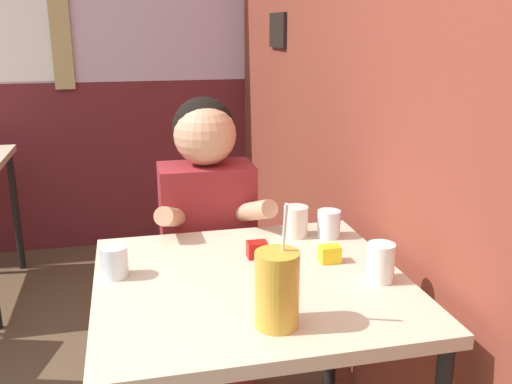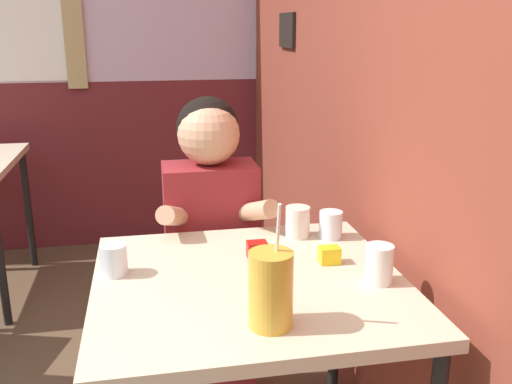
# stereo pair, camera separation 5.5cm
# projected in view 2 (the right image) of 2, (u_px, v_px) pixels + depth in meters

# --- Properties ---
(brick_wall_right) EXTENTS (0.08, 4.79, 2.70)m
(brick_wall_right) POSITION_uv_depth(u_px,v_px,m) (326.00, 48.00, 2.44)
(brick_wall_right) COLOR brown
(brick_wall_right) RESTS_ON ground_plane
(back_wall) EXTENTS (5.53, 0.09, 2.70)m
(back_wall) POSITION_uv_depth(u_px,v_px,m) (54.00, 40.00, 3.54)
(back_wall) COLOR silver
(back_wall) RESTS_ON ground_plane
(main_table) EXTENTS (0.86, 0.81, 0.77)m
(main_table) POSITION_uv_depth(u_px,v_px,m) (250.00, 304.00, 1.60)
(main_table) COLOR beige
(main_table) RESTS_ON ground_plane
(person_seated) EXTENTS (0.42, 0.42, 1.21)m
(person_seated) POSITION_uv_depth(u_px,v_px,m) (211.00, 244.00, 2.14)
(person_seated) COLOR maroon
(person_seated) RESTS_ON ground_plane
(cocktail_pitcher) EXTENTS (0.10, 0.10, 0.30)m
(cocktail_pitcher) POSITION_uv_depth(u_px,v_px,m) (271.00, 290.00, 1.31)
(cocktail_pitcher) COLOR gold
(cocktail_pitcher) RESTS_ON main_table
(glass_near_pitcher) EXTENTS (0.08, 0.08, 0.09)m
(glass_near_pitcher) POSITION_uv_depth(u_px,v_px,m) (331.00, 225.00, 1.88)
(glass_near_pitcher) COLOR silver
(glass_near_pitcher) RESTS_ON main_table
(glass_center) EXTENTS (0.08, 0.08, 0.11)m
(glass_center) POSITION_uv_depth(u_px,v_px,m) (379.00, 264.00, 1.55)
(glass_center) COLOR silver
(glass_center) RESTS_ON main_table
(glass_far_side) EXTENTS (0.08, 0.08, 0.10)m
(glass_far_side) POSITION_uv_depth(u_px,v_px,m) (298.00, 222.00, 1.89)
(glass_far_side) COLOR silver
(glass_far_side) RESTS_ON main_table
(glass_by_brick) EXTENTS (0.08, 0.08, 0.09)m
(glass_by_brick) POSITION_uv_depth(u_px,v_px,m) (114.00, 260.00, 1.60)
(glass_by_brick) COLOR silver
(glass_by_brick) RESTS_ON main_table
(condiment_ketchup) EXTENTS (0.06, 0.04, 0.05)m
(condiment_ketchup) POSITION_uv_depth(u_px,v_px,m) (257.00, 250.00, 1.72)
(condiment_ketchup) COLOR #B7140F
(condiment_ketchup) RESTS_ON main_table
(condiment_mustard) EXTENTS (0.06, 0.04, 0.05)m
(condiment_mustard) POSITION_uv_depth(u_px,v_px,m) (329.00, 255.00, 1.68)
(condiment_mustard) COLOR yellow
(condiment_mustard) RESTS_ON main_table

